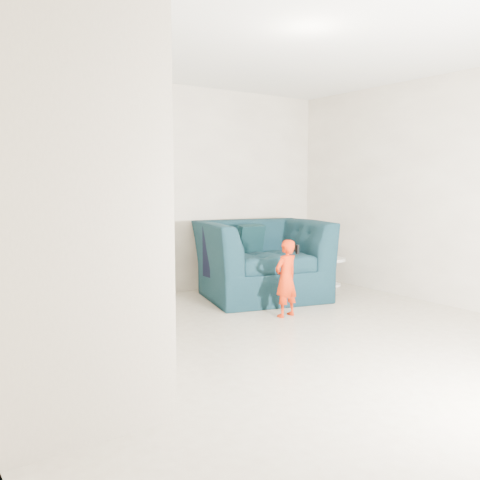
# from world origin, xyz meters

# --- Properties ---
(floor) EXTENTS (5.50, 5.50, 0.00)m
(floor) POSITION_xyz_m (0.00, 0.00, 0.00)
(floor) COLOR gray
(floor) RESTS_ON ground
(ceiling) EXTENTS (5.50, 5.50, 0.00)m
(ceiling) POSITION_xyz_m (0.00, 0.00, 2.70)
(ceiling) COLOR silver
(ceiling) RESTS_ON back_wall
(back_wall) EXTENTS (5.00, 0.00, 5.00)m
(back_wall) POSITION_xyz_m (0.00, 2.75, 1.35)
(back_wall) COLOR #AC9E8C
(back_wall) RESTS_ON floor
(right_wall) EXTENTS (0.00, 5.50, 5.50)m
(right_wall) POSITION_xyz_m (2.50, 0.00, 1.35)
(right_wall) COLOR #AC9E8C
(right_wall) RESTS_ON floor
(armchair) EXTENTS (1.77, 1.64, 0.97)m
(armchair) POSITION_xyz_m (0.97, 1.90, 0.48)
(armchair) COLOR black
(armchair) RESTS_ON floor
(toddler) EXTENTS (0.33, 0.25, 0.84)m
(toddler) POSITION_xyz_m (0.61, 0.99, 0.42)
(toddler) COLOR #A71205
(toddler) RESTS_ON floor
(side_table) EXTENTS (0.39, 0.39, 0.39)m
(side_table) POSITION_xyz_m (2.21, 1.91, 0.27)
(side_table) COLOR silver
(side_table) RESTS_ON floor
(staircase) EXTENTS (1.02, 3.03, 3.62)m
(staircase) POSITION_xyz_m (-2.00, 0.55, 0.95)
(staircase) COLOR #ADA089
(staircase) RESTS_ON floor
(cushion) EXTENTS (0.37, 0.18, 0.36)m
(cushion) POSITION_xyz_m (0.97, 2.14, 0.73)
(cushion) COLOR black
(cushion) RESTS_ON armchair
(throw) EXTENTS (0.05, 0.55, 0.61)m
(throw) POSITION_xyz_m (0.30, 1.91, 0.61)
(throw) COLOR black
(throw) RESTS_ON armchair
(phone) EXTENTS (0.03, 0.05, 0.10)m
(phone) POSITION_xyz_m (0.73, 0.95, 0.73)
(phone) COLOR black
(phone) RESTS_ON toddler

